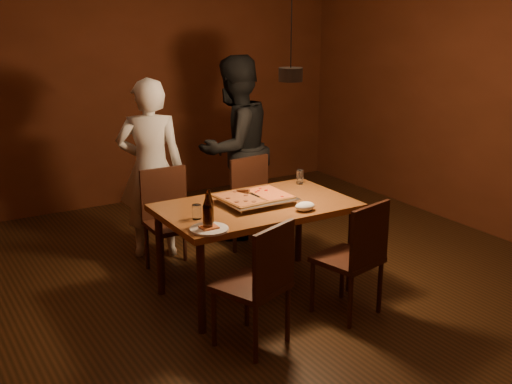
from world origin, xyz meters
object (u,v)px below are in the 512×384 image
dining_table (256,213)px  plate_slice (209,229)px  pizza_tray (256,200)px  pendant_lamp (291,73)px  chair_far_left (169,211)px  chair_near_left (261,275)px  beer_bottle_b (209,207)px  beer_bottle_a (208,212)px  chair_near_right (357,249)px  chair_far_right (256,197)px  diner_white (151,169)px  diner_dark (235,148)px

dining_table → plate_slice: bearing=-149.8°
pizza_tray → plate_slice: 0.70m
pendant_lamp → chair_far_left: bearing=124.9°
chair_near_left → beer_bottle_b: beer_bottle_b is taller
beer_bottle_a → pendant_lamp: (0.83, 0.23, 0.88)m
chair_near_left → chair_near_right: 0.84m
chair_far_left → chair_near_left: same height
chair_far_left → chair_far_right: 0.86m
pendant_lamp → dining_table: bearing=156.8°
chair_far_right → chair_near_left: size_ratio=0.89×
plate_slice → pendant_lamp: (0.82, 0.24, 1.00)m
chair_near_right → beer_bottle_a: beer_bottle_a is taller
chair_near_right → beer_bottle_a: 1.14m
plate_slice → diner_white: size_ratio=0.16×
chair_far_right → pendant_lamp: bearing=69.6°
chair_far_right → beer_bottle_a: (-1.05, -1.10, 0.34)m
dining_table → chair_near_right: 0.85m
chair_far_right → diner_dark: (0.06, 0.50, 0.36)m
chair_near_left → pizza_tray: (0.43, 0.78, 0.24)m
chair_near_left → beer_bottle_b: (-0.11, 0.53, 0.34)m
chair_near_right → chair_far_left: bearing=105.0°
pendant_lamp → beer_bottle_a: bearing=-164.4°
beer_bottle_b → diner_dark: bearing=55.1°
diner_white → chair_far_right: bearing=175.5°
dining_table → pizza_tray: bearing=57.2°
beer_bottle_a → pendant_lamp: pendant_lamp is taller
chair_far_right → chair_near_right: (-0.04, -1.49, 0.00)m
dining_table → beer_bottle_b: bearing=-156.6°
beer_bottle_b → pendant_lamp: 1.17m
diner_dark → diner_white: bearing=-13.9°
chair_far_right → chair_near_left: 1.76m
chair_near_left → diner_dark: diner_dark is taller
chair_far_left → chair_far_right: (0.86, -0.04, 0.00)m
dining_table → pendant_lamp: (0.24, -0.10, 1.08)m
diner_white → diner_dark: size_ratio=0.92×
dining_table → chair_near_left: (-0.42, -0.76, -0.14)m
dining_table → diner_dark: bearing=67.8°
chair_near_right → chair_far_right: bearing=75.5°
chair_far_left → pizza_tray: chair_far_left is taller
dining_table → chair_far_left: bearing=116.1°
chair_far_right → diner_white: diner_white is taller
chair_near_right → chair_near_left: bearing=168.9°
pendant_lamp → pizza_tray: bearing=150.2°
plate_slice → beer_bottle_b: bearing=62.5°
diner_white → dining_table: bearing=130.7°
chair_far_left → diner_dark: diner_dark is taller
dining_table → beer_bottle_b: (-0.52, -0.23, 0.20)m
dining_table → diner_white: 1.27m
beer_bottle_b → pendant_lamp: size_ratio=0.23×
plate_slice → diner_dark: diner_dark is taller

